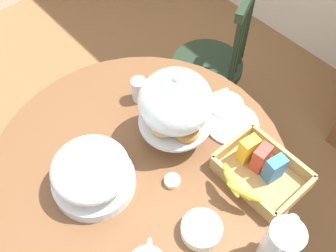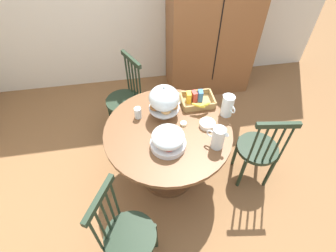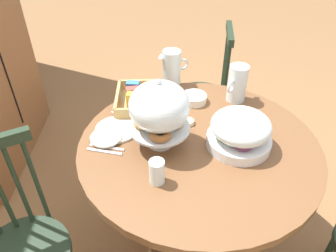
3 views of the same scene
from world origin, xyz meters
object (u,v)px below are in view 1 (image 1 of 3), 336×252
object	(u,v)px
pastry_stand_with_dome	(175,104)
china_plate_large	(232,123)
dining_table	(142,189)
windsor_chair_facing_door	(211,66)
orange_juice_pitcher	(279,247)
drinking_glass	(139,90)
fruit_platter_covered	(92,173)
china_plate_small	(226,105)
butter_dish	(172,181)
cereal_basket	(258,170)
cereal_bowl	(201,230)

from	to	relation	value
pastry_stand_with_dome	china_plate_large	size ratio (longest dim) A/B	1.56
dining_table	china_plate_large	distance (m)	0.47
windsor_chair_facing_door	pastry_stand_with_dome	bearing A→B (deg)	-58.87
orange_juice_pitcher	drinking_glass	xyz separation A→B (m)	(-0.81, 0.10, -0.04)
fruit_platter_covered	drinking_glass	world-z (taller)	fruit_platter_covered
dining_table	orange_juice_pitcher	world-z (taller)	orange_juice_pitcher
windsor_chair_facing_door	drinking_glass	xyz separation A→B (m)	(0.12, -0.59, 0.34)
pastry_stand_with_dome	drinking_glass	size ratio (longest dim) A/B	3.13
windsor_chair_facing_door	china_plate_small	size ratio (longest dim) A/B	6.50
windsor_chair_facing_door	butter_dish	bearing A→B (deg)	-55.45
china_plate_large	china_plate_small	size ratio (longest dim) A/B	1.47
pastry_stand_with_dome	fruit_platter_covered	xyz separation A→B (m)	(-0.03, -0.37, -0.11)
orange_juice_pitcher	drinking_glass	distance (m)	0.82
dining_table	drinking_glass	world-z (taller)	drinking_glass
dining_table	pastry_stand_with_dome	world-z (taller)	pastry_stand_with_dome
china_plate_small	drinking_glass	bearing A→B (deg)	-138.73
windsor_chair_facing_door	drinking_glass	distance (m)	0.69
orange_juice_pitcher	cereal_basket	bearing A→B (deg)	141.29
dining_table	butter_dish	world-z (taller)	butter_dish
windsor_chair_facing_door	orange_juice_pitcher	bearing A→B (deg)	-36.20
pastry_stand_with_dome	cereal_basket	distance (m)	0.39
pastry_stand_with_dome	drinking_glass	xyz separation A→B (m)	(-0.24, 0.02, -0.14)
dining_table	orange_juice_pitcher	bearing A→B (deg)	10.67
fruit_platter_covered	china_plate_small	distance (m)	0.63
fruit_platter_covered	cereal_basket	world-z (taller)	fruit_platter_covered
china_plate_small	windsor_chair_facing_door	bearing A→B (deg)	138.99
fruit_platter_covered	china_plate_large	xyz separation A→B (m)	(0.14, 0.58, -0.08)
china_plate_large	butter_dish	bearing A→B (deg)	-83.46
windsor_chair_facing_door	butter_dish	xyz separation A→B (m)	(0.52, -0.75, 0.30)
china_plate_small	orange_juice_pitcher	bearing A→B (deg)	-32.20
dining_table	drinking_glass	distance (m)	0.42
cereal_basket	butter_dish	distance (m)	0.32
windsor_chair_facing_door	dining_table	bearing A→B (deg)	-65.07
windsor_chair_facing_door	pastry_stand_with_dome	xyz separation A→B (m)	(0.37, -0.61, 0.48)
windsor_chair_facing_door	fruit_platter_covered	size ratio (longest dim) A/B	3.25
butter_dish	fruit_platter_covered	bearing A→B (deg)	-129.15
china_plate_large	dining_table	bearing A→B (deg)	-105.12
dining_table	butter_dish	size ratio (longest dim) A/B	19.15
fruit_platter_covered	drinking_glass	distance (m)	0.44
windsor_chair_facing_door	orange_juice_pitcher	distance (m)	1.22
fruit_platter_covered	cereal_basket	xyz separation A→B (m)	(0.36, 0.47, -0.04)
windsor_chair_facing_door	cereal_bowl	xyz separation A→B (m)	(0.72, -0.80, 0.31)
fruit_platter_covered	china_plate_small	xyz separation A→B (m)	(0.06, 0.62, -0.07)
china_plate_large	china_plate_small	distance (m)	0.09
windsor_chair_facing_door	cereal_basket	bearing A→B (deg)	-35.32
fruit_platter_covered	cereal_bowl	distance (m)	0.42
orange_juice_pitcher	cereal_bowl	xyz separation A→B (m)	(-0.21, -0.12, -0.07)
china_plate_large	cereal_bowl	size ratio (longest dim) A/B	1.57
dining_table	butter_dish	bearing A→B (deg)	15.41
pastry_stand_with_dome	china_plate_small	world-z (taller)	pastry_stand_with_dome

